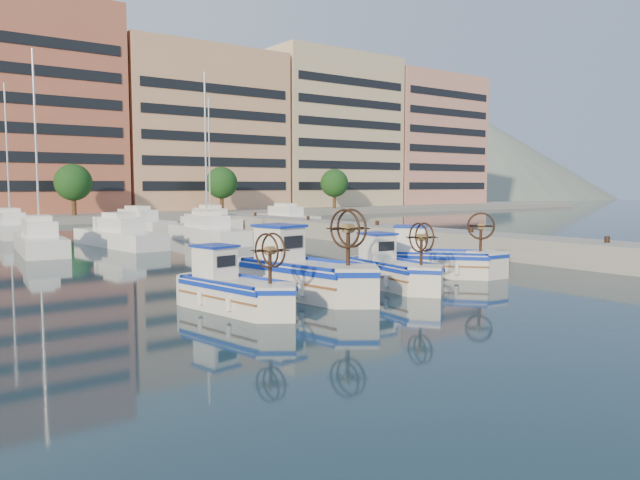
{
  "coord_description": "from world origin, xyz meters",
  "views": [
    {
      "loc": [
        -14.86,
        -17.23,
        3.85
      ],
      "look_at": [
        1.09,
        4.34,
        1.5
      ],
      "focal_mm": 35.0,
      "sensor_mm": 36.0,
      "label": 1
    }
  ],
  "objects_px": {
    "fishing_boat_b": "(302,272)",
    "fishing_boat_c": "(392,269)",
    "fishing_boat_d": "(435,259)",
    "fishing_boat_a": "(233,288)"
  },
  "relations": [
    {
      "from": "fishing_boat_b",
      "to": "fishing_boat_c",
      "type": "distance_m",
      "value": 3.86
    },
    {
      "from": "fishing_boat_b",
      "to": "fishing_boat_d",
      "type": "height_order",
      "value": "fishing_boat_b"
    },
    {
      "from": "fishing_boat_a",
      "to": "fishing_boat_d",
      "type": "xyz_separation_m",
      "value": [
        10.34,
        1.29,
        0.07
      ]
    },
    {
      "from": "fishing_boat_d",
      "to": "fishing_boat_b",
      "type": "bearing_deg",
      "value": 142.39
    },
    {
      "from": "fishing_boat_c",
      "to": "fishing_boat_d",
      "type": "bearing_deg",
      "value": 22.68
    },
    {
      "from": "fishing_boat_a",
      "to": "fishing_boat_b",
      "type": "relative_size",
      "value": 0.8
    },
    {
      "from": "fishing_boat_a",
      "to": "fishing_boat_b",
      "type": "xyz_separation_m",
      "value": [
        3.12,
        0.77,
        0.17
      ]
    },
    {
      "from": "fishing_boat_b",
      "to": "fishing_boat_d",
      "type": "distance_m",
      "value": 7.24
    },
    {
      "from": "fishing_boat_a",
      "to": "fishing_boat_d",
      "type": "bearing_deg",
      "value": -2.62
    },
    {
      "from": "fishing_boat_a",
      "to": "fishing_boat_d",
      "type": "relative_size",
      "value": 0.96
    }
  ]
}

